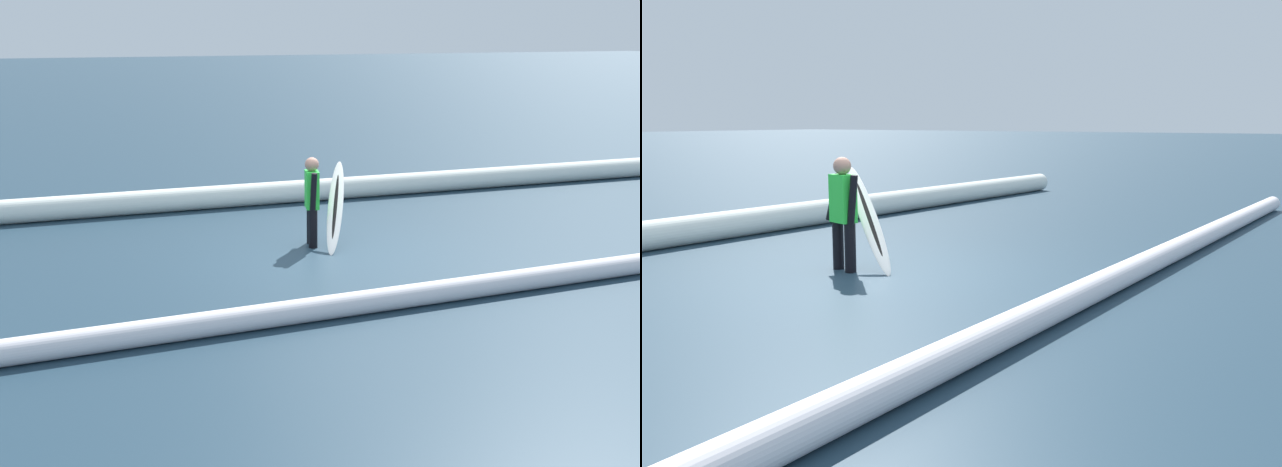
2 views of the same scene
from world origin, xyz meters
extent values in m
plane|color=#213849|center=(0.00, 0.00, 0.00)|extent=(195.30, 195.30, 0.00)
cylinder|color=black|center=(0.03, -0.77, 0.30)|extent=(0.14, 0.14, 0.61)
cylinder|color=black|center=(0.11, -0.50, 0.30)|extent=(0.14, 0.14, 0.61)
cube|color=#2DD83F|center=(0.07, -0.64, 0.90)|extent=(0.29, 0.38, 0.59)
sphere|color=tan|center=(0.07, -0.64, 1.30)|extent=(0.22, 0.22, 0.22)
cylinder|color=black|center=(0.01, -0.84, 0.90)|extent=(0.09, 0.26, 0.60)
cylinder|color=black|center=(0.13, -0.43, 0.90)|extent=(0.09, 0.16, 0.61)
ellipsoid|color=white|center=(-0.29, -0.53, 0.62)|extent=(0.87, 1.29, 1.26)
ellipsoid|color=black|center=(-0.29, -0.53, 0.62)|extent=(0.61, 0.99, 1.02)
cylinder|color=white|center=(-0.10, 2.60, 0.14)|extent=(18.65, 0.33, 0.29)
camera|label=1|loc=(4.89, 11.02, 3.33)|focal=46.01mm
camera|label=2|loc=(6.76, 5.50, 1.86)|focal=41.21mm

